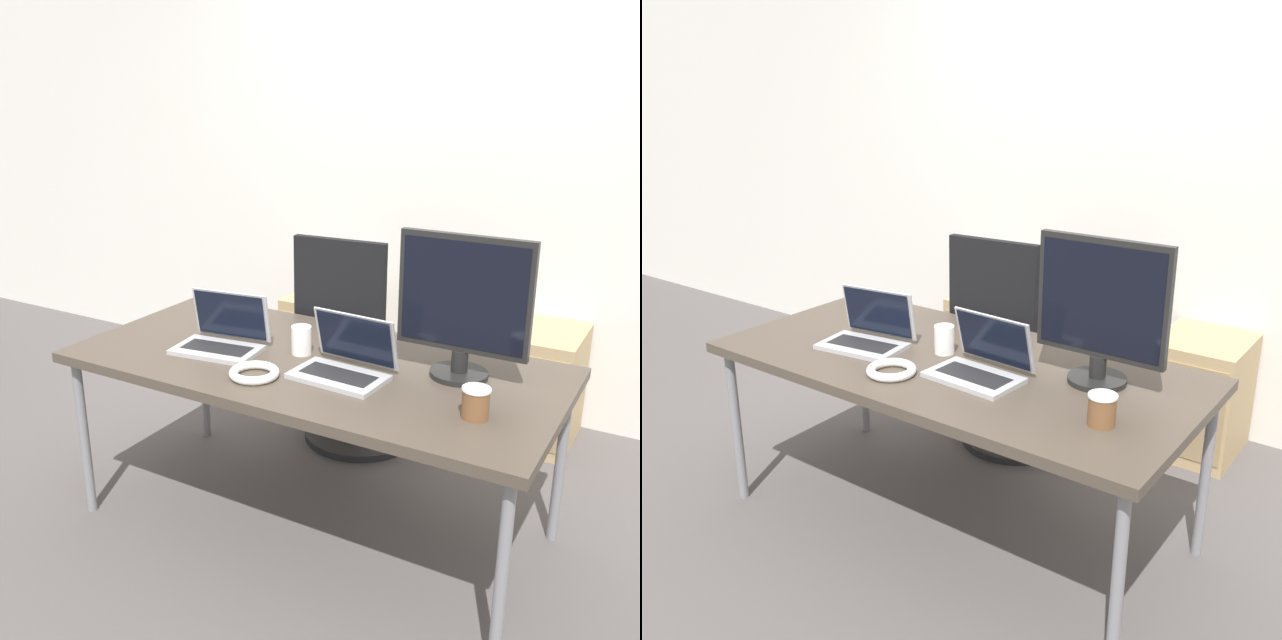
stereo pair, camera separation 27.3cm
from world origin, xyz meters
The scene contains 13 objects.
ground_plane centered at (0.00, 0.00, 0.00)m, with size 14.00×14.00×0.00m, color #514C4C.
wall_back centered at (0.00, 1.49, 1.30)m, with size 10.00×0.05×2.60m.
desk centered at (0.00, 0.00, 0.69)m, with size 1.88×0.90×0.73m.
office_chair centered at (-0.19, 0.71, 0.41)m, with size 0.56×0.57×1.09m.
cabinet_left centered at (-0.62, 1.22, 0.29)m, with size 0.41×0.47×0.58m.
cabinet_right centered at (0.58, 1.22, 0.29)m, with size 0.41×0.47×0.58m.
water_bottle centered at (-0.62, 1.22, 0.70)m, with size 0.07×0.07×0.25m.
laptop_left centered at (0.17, -0.07, 0.78)m, with size 0.35×0.28×0.22m.
laptop_right centered at (-0.38, -0.08, 0.78)m, with size 0.36×0.28×0.22m.
monitor centered at (0.53, 0.13, 1.00)m, with size 0.48×0.21×0.52m.
coffee_cup_white centered at (-0.08, 0.03, 0.79)m, with size 0.08×0.08×0.11m.
coffee_cup_brown centered at (0.69, -0.17, 0.79)m, with size 0.09×0.09×0.10m.
cable_coil centered at (-0.11, -0.25, 0.75)m, with size 0.18×0.18×0.03m.
Camera 2 is at (1.52, -2.04, 1.76)m, focal length 40.00 mm.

